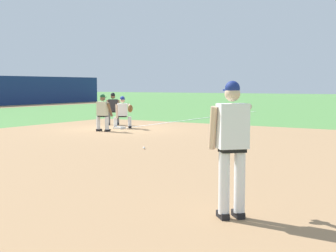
{
  "coord_description": "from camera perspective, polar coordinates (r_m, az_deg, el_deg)",
  "views": [
    {
      "loc": [
        -15.16,
        -11.83,
        1.8
      ],
      "look_at": [
        -6.62,
        -6.5,
        0.92
      ],
      "focal_mm": 50.0,
      "sensor_mm": 36.0,
      "label": 1
    }
  ],
  "objects": [
    {
      "name": "ground_plane",
      "position": [
        19.31,
        -5.95,
        -0.36
      ],
      "size": [
        160.0,
        160.0,
        0.0
      ],
      "primitive_type": "plane",
      "color": "#518942"
    },
    {
      "name": "infield_dirt_patch",
      "position": [
        12.79,
        -2.57,
        -3.07
      ],
      "size": [
        18.0,
        18.0,
        0.01
      ],
      "primitive_type": "cube",
      "color": "#A87F56",
      "rests_on": "ground"
    },
    {
      "name": "foul_line_stripe",
      "position": [
        25.64,
        4.43,
        1.0
      ],
      "size": [
        15.03,
        0.1,
        0.0
      ],
      "primitive_type": "cube",
      "color": "white",
      "rests_on": "ground"
    },
    {
      "name": "first_base_bag",
      "position": [
        19.31,
        -5.95,
        -0.23
      ],
      "size": [
        0.38,
        0.38,
        0.09
      ],
      "primitive_type": "cube",
      "color": "white",
      "rests_on": "ground"
    },
    {
      "name": "baseball",
      "position": [
        13.16,
        -2.93,
        -2.7
      ],
      "size": [
        0.07,
        0.07,
        0.07
      ],
      "primitive_type": "sphere",
      "color": "white",
      "rests_on": "ground"
    },
    {
      "name": "pitcher",
      "position": [
        6.33,
        7.86,
        -1.8
      ],
      "size": [
        0.85,
        0.56,
        1.86
      ],
      "color": "black",
      "rests_on": "ground"
    },
    {
      "name": "first_baseman",
      "position": [
        19.5,
        -5.49,
        1.85
      ],
      "size": [
        0.74,
        1.08,
        1.34
      ],
      "color": "black",
      "rests_on": "ground"
    },
    {
      "name": "baserunner",
      "position": [
        18.3,
        -7.97,
        1.81
      ],
      "size": [
        0.47,
        0.62,
        1.46
      ],
      "color": "black",
      "rests_on": "ground"
    },
    {
      "name": "umpire",
      "position": [
        21.21,
        -6.73,
        2.26
      ],
      "size": [
        0.67,
        0.67,
        1.46
      ],
      "color": "black",
      "rests_on": "ground"
    }
  ]
}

